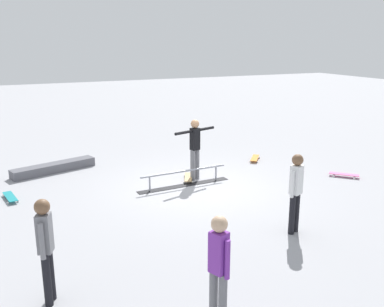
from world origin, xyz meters
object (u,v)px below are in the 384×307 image
skate_ledge (54,168)px  bystander_grey_shirt (46,246)px  skateboard_main (188,177)px  loose_skateboard_orange (255,158)px  grind_rail (184,179)px  loose_skateboard_pink (344,174)px  bystander_white_shirt (296,189)px  bystander_purple_shirt (219,265)px  skater_main (195,145)px  loose_skateboard_teal (10,197)px

skate_ledge → bystander_grey_shirt: 6.76m
skateboard_main → loose_skateboard_orange: same height
grind_rail → loose_skateboard_pink: grind_rail is taller
loose_skateboard_orange → bystander_white_shirt: bearing=14.8°
skateboard_main → loose_skateboard_orange: size_ratio=1.09×
skate_ledge → bystander_white_shirt: 7.34m
skateboard_main → bystander_purple_shirt: (2.20, 5.84, 0.83)m
grind_rail → skater_main: bearing=-146.2°
skate_ledge → bystander_grey_shirt: (0.92, 6.66, 0.79)m
grind_rail → bystander_grey_shirt: 5.58m
loose_skateboard_orange → loose_skateboard_teal: 7.30m
loose_skateboard_orange → loose_skateboard_pink: (-1.34, 2.51, 0.00)m
skater_main → skateboard_main: skater_main is taller
skateboard_main → skater_main: bearing=106.1°
skateboard_main → bystander_white_shirt: bystander_white_shirt is taller
bystander_purple_shirt → loose_skateboard_teal: (2.33, -6.27, -0.83)m
skateboard_main → bystander_purple_shirt: 6.30m
bystander_white_shirt → bystander_grey_shirt: size_ratio=1.01×
skate_ledge → loose_skateboard_teal: bearing=56.1°
loose_skateboard_teal → loose_skateboard_pink: bearing=67.3°
skate_ledge → skateboard_main: skate_ledge is taller
bystander_grey_shirt → grind_rail: bearing=158.0°
grind_rail → skateboard_main: grind_rail is taller
grind_rail → loose_skateboard_orange: size_ratio=3.50×
bystander_purple_shirt → bystander_grey_shirt: (1.98, -1.50, 0.01)m
bystander_white_shirt → loose_skateboard_pink: bearing=-168.9°
skate_ledge → skater_main: (-3.44, 2.35, 0.85)m
grind_rail → bystander_purple_shirt: 5.82m
skateboard_main → loose_skateboard_pink: bearing=93.8°
grind_rail → skateboard_main: (-0.30, -0.39, -0.11)m
skateboard_main → loose_skateboard_teal: same height
skateboard_main → skate_ledge: bearing=-100.3°
loose_skateboard_teal → grind_rail: bearing=69.6°
skateboard_main → loose_skateboard_orange: (-2.75, -0.92, 0.00)m
grind_rail → bystander_purple_shirt: (1.90, 5.45, 0.72)m
loose_skateboard_pink → grind_rail: bearing=30.7°
grind_rail → bystander_grey_shirt: (3.88, 3.95, 0.73)m
grind_rail → loose_skateboard_orange: 3.32m
grind_rail → skate_ledge: grind_rail is taller
loose_skateboard_orange → grind_rail: bearing=-27.5°
bystander_grey_shirt → loose_skateboard_orange: bearing=149.7°
skater_main → bystander_purple_shirt: bearing=51.8°
bystander_white_shirt → loose_skateboard_teal: bystander_white_shirt is taller
loose_skateboard_orange → skateboard_main: bearing=-32.2°
skater_main → bystander_purple_shirt: size_ratio=1.05×
bystander_purple_shirt → loose_skateboard_orange: bystander_purple_shirt is taller
bystander_purple_shirt → bystander_grey_shirt: 2.49m
loose_skateboard_teal → loose_skateboard_pink: (-8.62, 2.03, 0.00)m
loose_skateboard_teal → skateboard_main: bearing=75.2°
bystander_white_shirt → loose_skateboard_teal: 6.73m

